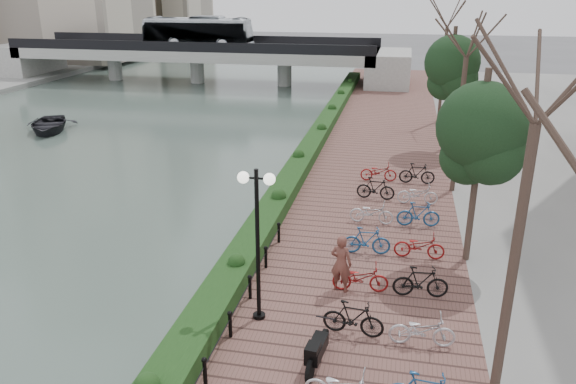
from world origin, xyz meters
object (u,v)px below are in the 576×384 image
(pedestrian, at_px, (341,263))
(boat, at_px, (48,125))
(motorcycle, at_px, (318,348))
(lamppost, at_px, (257,212))

(pedestrian, xyz_separation_m, boat, (-21.83, 17.78, -0.91))
(motorcycle, height_order, pedestrian, pedestrian)
(lamppost, distance_m, boat, 28.11)
(motorcycle, bearing_deg, lamppost, 144.87)
(pedestrian, bearing_deg, lamppost, 56.85)
(lamppost, bearing_deg, pedestrian, 43.31)
(pedestrian, bearing_deg, motorcycle, 101.40)
(lamppost, relative_size, pedestrian, 2.40)
(motorcycle, distance_m, pedestrian, 3.76)
(motorcycle, bearing_deg, boat, 142.36)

